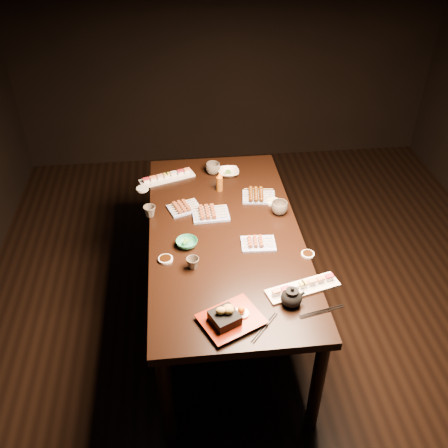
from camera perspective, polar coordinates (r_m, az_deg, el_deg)
The scene contains 23 objects.
ground at distance 3.37m, azimuth 5.33°, elevation -13.24°, with size 5.00×5.00×0.00m, color black.
dining_table at distance 3.23m, azimuth 0.10°, elevation -6.15°, with size 0.90×1.80×0.75m, color black.
sushi_platter_near at distance 2.63m, azimuth 9.02°, elevation -6.97°, with size 0.39×0.11×0.05m, color white, non-canonical shape.
sushi_platter_far at distance 3.49m, azimuth -6.54°, elevation 5.47°, with size 0.38×0.11×0.05m, color white, non-canonical shape.
yakitori_plate_center at distance 3.10m, azimuth -1.54°, elevation 1.43°, with size 0.23×0.16×0.06m, color #828EB6, non-canonical shape.
yakitori_plate_right at distance 2.88m, azimuth 3.95°, elevation -1.98°, with size 0.20×0.14×0.05m, color #828EB6, non-canonical shape.
yakitori_plate_left at distance 3.17m, azimuth -4.56°, elevation 2.09°, with size 0.20×0.14×0.05m, color #828EB6, non-canonical shape.
tsukune_plate at distance 3.27m, azimuth 4.01°, elevation 3.39°, with size 0.21×0.15×0.05m, color #828EB6, non-canonical shape.
edamame_bowl_green at distance 2.88m, azimuth -4.27°, elevation -2.18°, with size 0.12×0.12×0.04m, color #2E8F67.
edamame_bowl_cream at distance 3.52m, azimuth 0.53°, elevation 5.91°, with size 0.14×0.14×0.04m, color #F3E3C7.
tempura_tray at distance 2.42m, azimuth 0.85°, elevation -10.26°, with size 0.28×0.23×0.10m, color black, non-canonical shape.
teacup_near_left at distance 2.72m, azimuth -3.59°, elevation -4.49°, with size 0.07×0.07×0.07m, color #4C453A.
teacup_mid_right at distance 3.13m, azimuth 6.36°, elevation 1.85°, with size 0.10×0.10×0.08m, color #4C453A.
teacup_far_left at distance 3.13m, azimuth -8.50°, elevation 1.44°, with size 0.08×0.08×0.07m, color #4C453A.
teacup_far_right at distance 3.52m, azimuth -1.28°, elevation 6.36°, with size 0.10×0.10×0.08m, color #4C453A.
teapot at distance 2.53m, azimuth 7.73°, elevation -8.17°, with size 0.13×0.13×0.11m, color black, non-canonical shape.
condiment_bottle at distance 3.32m, azimuth -0.52°, elevation 4.88°, with size 0.04×0.04×0.14m, color #6A370E.
sauce_dish_west at distance 2.80m, azimuth -6.69°, elevation -4.02°, with size 0.08×0.08×0.01m, color white.
sauce_dish_east at distance 3.24m, azimuth 5.64°, elevation 2.53°, with size 0.09×0.09×0.02m, color white.
sauce_dish_se at distance 2.85m, azimuth 9.54°, elevation -3.43°, with size 0.07×0.07×0.01m, color white.
sauce_dish_nw at distance 3.40m, azimuth -9.31°, elevation 3.98°, with size 0.08×0.08×0.01m, color white.
chopsticks_near at distance 2.44m, azimuth 4.65°, elevation -11.64°, with size 0.22×0.02×0.01m, color black, non-canonical shape.
chopsticks_se at distance 2.55m, azimuth 11.13°, elevation -9.76°, with size 0.24×0.02×0.01m, color black, non-canonical shape.
Camera 1 is at (-0.53, -2.11, 2.58)m, focal length 40.00 mm.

